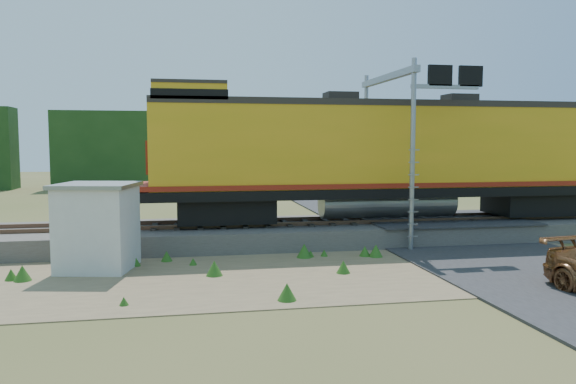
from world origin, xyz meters
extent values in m
plane|color=#475123|center=(0.00, 0.00, 0.00)|extent=(140.00, 140.00, 0.00)
cube|color=slate|center=(0.00, 6.00, 0.40)|extent=(70.00, 5.00, 0.80)
cube|color=brown|center=(0.00, 5.28, 0.88)|extent=(70.00, 0.10, 0.16)
cube|color=brown|center=(0.00, 6.72, 0.88)|extent=(70.00, 0.10, 0.16)
cube|color=#8C7754|center=(-2.00, 0.50, 0.01)|extent=(26.00, 8.00, 0.03)
cube|color=#38383A|center=(7.00, 6.00, 0.83)|extent=(7.00, 5.20, 0.06)
cube|color=#38383A|center=(7.00, 22.00, 0.04)|extent=(7.00, 24.00, 0.08)
cube|color=#1B3B15|center=(0.00, 38.00, 3.25)|extent=(36.00, 3.00, 6.50)
cube|color=black|center=(-2.53, 6.00, 1.45)|extent=(3.91, 2.50, 0.98)
cube|color=black|center=(11.57, 6.00, 1.45)|extent=(3.91, 2.50, 0.98)
cube|color=black|center=(4.52, 6.00, 2.13)|extent=(21.70, 3.25, 0.39)
cylinder|color=gray|center=(4.52, 6.00, 1.61)|extent=(5.97, 1.30, 1.30)
cube|color=gold|center=(4.52, 6.00, 4.01)|extent=(20.07, 3.15, 3.36)
cube|color=maroon|center=(4.52, 6.00, 2.46)|extent=(21.70, 3.31, 0.20)
cube|color=#28231E|center=(4.52, 6.00, 5.82)|extent=(20.07, 3.20, 0.26)
cube|color=gold|center=(-3.94, 6.00, 6.07)|extent=(2.82, 3.15, 0.76)
cube|color=#28231E|center=(-3.94, 6.00, 6.49)|extent=(2.82, 3.20, 0.13)
cube|color=black|center=(-3.94, 6.00, 6.02)|extent=(2.87, 3.20, 0.38)
cube|color=maroon|center=(-5.57, 6.00, 3.63)|extent=(0.11, 2.17, 1.30)
cube|color=#28231E|center=(2.35, 6.00, 6.07)|extent=(1.30, 1.08, 0.49)
cube|color=#28231E|center=(7.77, 6.00, 6.07)|extent=(1.30, 1.08, 0.49)
cube|color=silver|center=(-7.03, 2.04, 1.38)|extent=(2.61, 2.61, 2.75)
cube|color=gray|center=(-7.03, 2.04, 2.81)|extent=(2.87, 2.87, 0.13)
cylinder|color=gray|center=(4.43, 3.20, 3.70)|extent=(0.19, 0.19, 7.39)
cylinder|color=gray|center=(4.43, 8.80, 3.70)|extent=(0.19, 0.19, 7.39)
cube|color=gray|center=(4.43, 6.00, 6.97)|extent=(0.26, 6.20, 0.26)
cube|color=gray|center=(5.69, 3.20, 6.34)|extent=(2.75, 0.16, 0.16)
cube|color=black|center=(5.48, 3.20, 6.76)|extent=(0.95, 0.16, 0.79)
cube|color=black|center=(6.75, 3.20, 6.76)|extent=(0.95, 0.16, 0.79)
camera|label=1|loc=(-4.25, -17.07, 4.19)|focal=35.00mm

